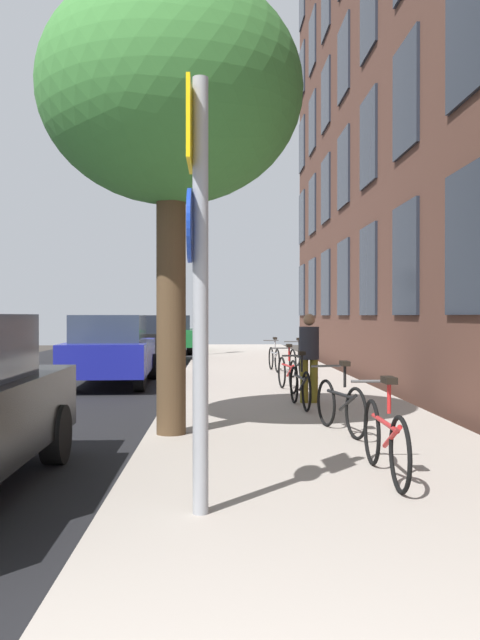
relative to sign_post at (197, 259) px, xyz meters
name	(u,v)px	position (x,y,z in m)	size (l,w,h in m)	color
ground_plane	(121,383)	(-2.16, 11.07, -2.04)	(41.80, 41.80, 0.00)	#332D28
road_asphalt	(32,383)	(-4.26, 11.07, -2.04)	(7.00, 38.00, 0.01)	black
sidewalk	(267,380)	(1.34, 11.07, -1.98)	(4.20, 38.00, 0.12)	#9E9389
sign_post	(197,259)	(0.00, 0.00, 0.00)	(0.16, 0.60, 3.29)	gray
traffic_light	(200,296)	(-0.53, 20.89, 0.33)	(0.43, 0.24, 3.27)	black
tree_near	(171,94)	(-0.44, 3.45, 2.37)	(3.33, 3.33, 5.74)	#4C3823
bicycle_0	(385,438)	(1.69, 1.06, -1.55)	(0.42, 1.75, 0.95)	black
bicycle_1	(341,405)	(1.72, 3.46, -1.56)	(0.50, 1.61, 0.93)	black
bicycle_2	(300,385)	(1.49, 5.86, -1.56)	(0.42, 1.64, 0.92)	black
bicycle_3	(287,373)	(1.53, 8.26, -1.56)	(0.42, 1.66, 0.94)	black
bicycle_4	(298,363)	(2.02, 10.66, -1.54)	(0.42, 1.69, 0.98)	black
bicycle_5	(274,358)	(1.66, 13.06, -1.57)	(0.42, 1.59, 0.92)	black
pedestrian_0	(309,352)	(1.72, 6.45, -1.05)	(0.48, 0.48, 1.53)	olive
car_1	(111,349)	(-2.31, 10.53, -1.20)	(1.98, 4.47, 1.62)	navy
car_2	(152,338)	(-2.11, 18.29, -1.20)	(1.83, 4.24, 1.62)	black
car_3	(173,334)	(-1.79, 23.96, -1.20)	(1.94, 4.47, 1.62)	#19662D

